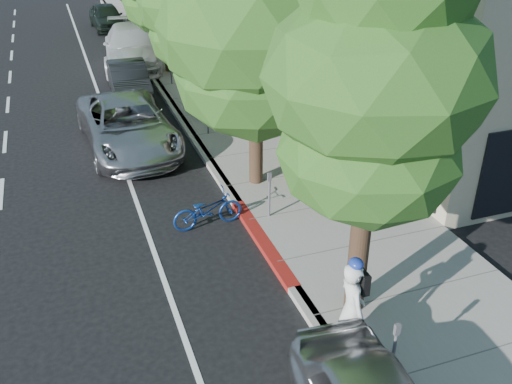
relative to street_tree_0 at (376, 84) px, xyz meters
name	(u,v)px	position (x,y,z in m)	size (l,w,h in m)	color
ground	(277,266)	(-0.90, 2.00, -4.91)	(120.00, 120.00, 0.00)	black
sidewalk	(255,129)	(1.40, 10.00, -4.84)	(4.60, 56.00, 0.15)	gray
curb	(193,137)	(-0.90, 10.00, -4.84)	(0.30, 56.00, 0.15)	#9E998E
curb_red_segment	(263,242)	(-0.90, 3.00, -4.84)	(0.32, 4.00, 0.15)	maroon
street_tree_0	(376,84)	(0.00, 0.00, 0.00)	(3.94, 3.94, 7.68)	black
street_tree_1	(256,30)	(0.00, 6.00, -0.36)	(5.23, 5.23, 7.58)	black
street_tree_2	(198,3)	(0.00, 12.00, -0.69)	(4.30, 4.30, 6.87)	black
cyclist	(351,310)	(-0.65, -1.00, -3.90)	(0.74, 0.48, 2.03)	silver
bicycle	(208,210)	(-1.94, 4.28, -4.42)	(0.65, 1.85, 0.97)	navy
silver_suv	(127,125)	(-3.10, 10.00, -4.09)	(2.72, 5.91, 1.64)	#A7A8AC
dark_sedan	(129,80)	(-2.26, 15.38, -4.21)	(1.49, 4.26, 1.40)	black
white_pickup	(132,47)	(-1.40, 19.96, -3.98)	(2.60, 6.39, 1.86)	silver
dark_suv_far	(107,17)	(-1.61, 28.51, -4.16)	(1.76, 4.39, 1.49)	black
pedestrian	(227,81)	(1.34, 13.19, -3.99)	(0.75, 0.58, 1.54)	black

